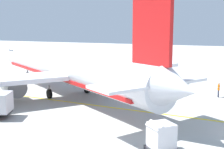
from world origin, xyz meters
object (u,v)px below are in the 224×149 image
Objects in this scene: airliner_foreground at (65,68)px; cargo_container_mid at (161,137)px; crew_loader_left at (161,96)px; crew_loader_right at (219,89)px; cargo_container_far at (153,85)px.

airliner_foreground is 20.25m from cargo_container_mid.
crew_loader_right reaches higher than crew_loader_left.
cargo_container_mid is at bearing -126.59° from airliner_foreground.
airliner_foreground is 15.61× the size of cargo_container_mid.
cargo_container_far is at bearing -55.99° from airliner_foreground.
cargo_container_mid is 12.62m from crew_loader_left.
airliner_foreground is 11.71m from cargo_container_far.
airliner_foreground is at bearing 90.50° from crew_loader_left.
airliner_foreground is 15.93× the size of cargo_container_far.
cargo_container_far reaches higher than crew_loader_right.
cargo_container_far reaches higher than crew_loader_left.
cargo_container_mid is at bearing 175.21° from crew_loader_right.
airliner_foreground is 19.11m from crew_loader_right.
cargo_container_far is 1.33× the size of crew_loader_right.
cargo_container_far is (18.39, 6.65, -0.08)m from cargo_container_mid.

